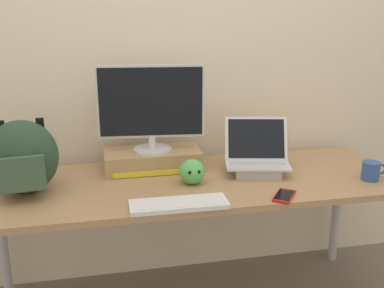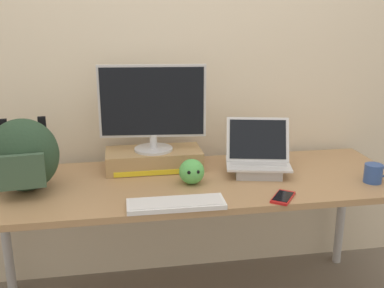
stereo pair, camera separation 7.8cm
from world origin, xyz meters
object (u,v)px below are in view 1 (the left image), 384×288
(toner_box_yellow, at_px, (153,160))
(coffee_mug, at_px, (371,171))
(cell_phone, at_px, (284,196))
(messenger_backpack, at_px, (22,158))
(external_keyboard, at_px, (179,204))
(desktop_monitor, at_px, (151,107))
(plush_toy, at_px, (192,172))
(open_laptop, at_px, (257,162))

(toner_box_yellow, bearing_deg, coffee_mug, -19.85)
(toner_box_yellow, relative_size, cell_phone, 2.94)
(toner_box_yellow, xyz_separation_m, messenger_backpack, (-0.59, -0.19, 0.12))
(external_keyboard, bearing_deg, desktop_monitor, 96.86)
(toner_box_yellow, relative_size, coffee_mug, 3.81)
(coffee_mug, xyz_separation_m, plush_toy, (-0.85, 0.13, 0.01))
(coffee_mug, bearing_deg, messenger_backpack, 173.98)
(open_laptop, distance_m, plush_toy, 0.36)
(coffee_mug, height_order, plush_toy, plush_toy)
(toner_box_yellow, relative_size, external_keyboard, 1.18)
(cell_phone, bearing_deg, toner_box_yellow, 173.26)
(open_laptop, bearing_deg, cell_phone, -74.98)
(external_keyboard, relative_size, messenger_backpack, 1.23)
(desktop_monitor, xyz_separation_m, cell_phone, (0.52, -0.47, -0.32))
(messenger_backpack, distance_m, cell_phone, 1.16)
(desktop_monitor, relative_size, plush_toy, 4.44)
(open_laptop, xyz_separation_m, coffee_mug, (0.50, -0.21, -0.01))
(open_laptop, xyz_separation_m, plush_toy, (-0.35, -0.08, 0.01))
(messenger_backpack, relative_size, coffee_mug, 2.63)
(plush_toy, bearing_deg, open_laptop, 13.55)
(external_keyboard, bearing_deg, plush_toy, 66.98)
(plush_toy, bearing_deg, coffee_mug, -8.41)
(external_keyboard, relative_size, cell_phone, 2.50)
(messenger_backpack, relative_size, cell_phone, 2.03)
(external_keyboard, xyz_separation_m, cell_phone, (0.47, 0.00, -0.01))
(external_keyboard, height_order, coffee_mug, coffee_mug)
(open_laptop, relative_size, external_keyboard, 0.86)
(open_laptop, height_order, cell_phone, open_laptop)
(cell_phone, bearing_deg, external_keyboard, -143.84)
(toner_box_yellow, height_order, open_laptop, open_laptop)
(toner_box_yellow, distance_m, messenger_backpack, 0.63)
(toner_box_yellow, height_order, external_keyboard, toner_box_yellow)
(messenger_backpack, bearing_deg, plush_toy, -9.69)
(open_laptop, height_order, plush_toy, open_laptop)
(plush_toy, bearing_deg, toner_box_yellow, 123.39)
(toner_box_yellow, height_order, cell_phone, toner_box_yellow)
(toner_box_yellow, height_order, desktop_monitor, desktop_monitor)
(desktop_monitor, bearing_deg, coffee_mug, -13.63)
(toner_box_yellow, distance_m, plush_toy, 0.28)
(toner_box_yellow, distance_m, cell_phone, 0.70)
(messenger_backpack, bearing_deg, open_laptop, -4.28)
(open_laptop, distance_m, cell_phone, 0.33)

